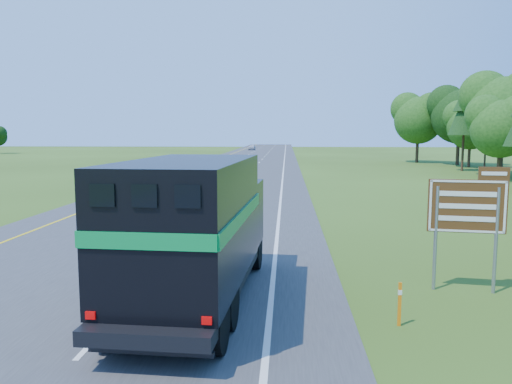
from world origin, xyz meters
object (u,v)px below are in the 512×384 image
(horse_truck, at_px, (196,227))
(far_car, at_px, (252,147))
(white_suv, at_px, (199,166))
(exit_sign, at_px, (468,211))

(horse_truck, distance_m, far_car, 114.75)
(white_suv, relative_size, exit_sign, 2.03)
(exit_sign, bearing_deg, horse_truck, -159.89)
(horse_truck, relative_size, white_suv, 1.20)
(horse_truck, bearing_deg, white_suv, 103.27)
(horse_truck, height_order, exit_sign, horse_truck)
(white_suv, height_order, far_car, white_suv)
(far_car, xyz_separation_m, exit_sign, (13.91, -113.06, 1.54))
(white_suv, distance_m, far_car, 76.07)
(horse_truck, height_order, white_suv, horse_truck)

